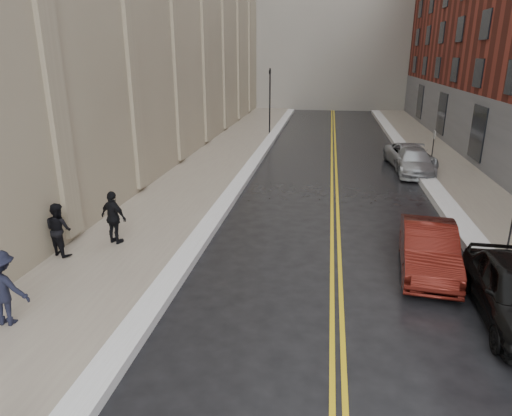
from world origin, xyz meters
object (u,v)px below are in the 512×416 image
(car_maroon, at_px, (428,249))
(pedestrian_b, at_px, (3,288))
(car_silver_far, at_px, (410,156))
(pedestrian_c, at_px, (114,218))
(pedestrian_a, at_px, (59,229))
(car_silver_near, at_px, (414,162))

(car_maroon, xyz_separation_m, pedestrian_b, (-10.48, -4.78, 0.36))
(car_silver_far, height_order, pedestrian_c, pedestrian_c)
(pedestrian_a, height_order, pedestrian_c, pedestrian_c)
(pedestrian_b, bearing_deg, car_silver_near, -126.57)
(car_silver_far, xyz_separation_m, pedestrian_a, (-13.00, -14.70, 0.36))
(car_silver_far, relative_size, pedestrian_a, 2.72)
(car_silver_near, relative_size, pedestrian_c, 2.50)
(car_maroon, relative_size, car_silver_near, 0.96)
(car_maroon, height_order, car_silver_near, car_maroon)
(car_silver_near, distance_m, pedestrian_c, 16.78)
(car_silver_near, xyz_separation_m, pedestrian_c, (-11.70, -12.02, 0.40))
(car_silver_near, distance_m, car_silver_far, 1.51)
(pedestrian_b, bearing_deg, pedestrian_a, -77.75)
(car_silver_near, bearing_deg, pedestrian_b, -123.53)
(car_silver_near, xyz_separation_m, car_silver_far, (0.00, 1.51, -0.01))
(pedestrian_b, relative_size, pedestrian_c, 1.02)
(car_silver_near, relative_size, car_silver_far, 0.97)
(car_maroon, bearing_deg, pedestrian_a, -169.29)
(pedestrian_c, bearing_deg, car_silver_near, -113.66)
(car_maroon, distance_m, pedestrian_c, 10.11)
(car_silver_near, height_order, pedestrian_b, pedestrian_b)
(car_maroon, distance_m, car_silver_near, 12.34)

